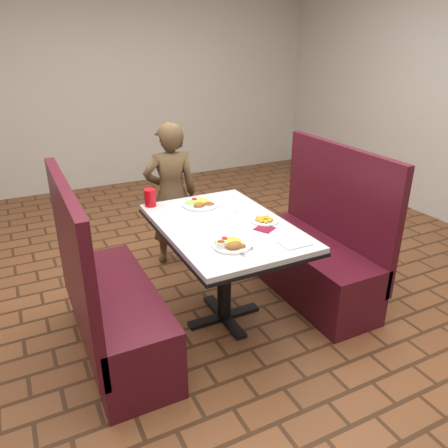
{
  "coord_description": "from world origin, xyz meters",
  "views": [
    {
      "loc": [
        -1.19,
        -2.38,
        1.9
      ],
      "look_at": [
        0.0,
        0.0,
        0.75
      ],
      "focal_mm": 35.0,
      "sensor_mm": 36.0,
      "label": 1
    }
  ],
  "objects_px": {
    "diner_person": "(171,195)",
    "near_dinner_plate": "(231,243)",
    "plantain_plate": "(264,220)",
    "booth_bench_left": "(110,308)",
    "red_tumbler": "(150,198)",
    "booth_bench_right": "(316,255)",
    "far_dinner_plate": "(200,202)",
    "dining_table": "(224,237)"
  },
  "relations": [
    {
      "from": "dining_table",
      "to": "diner_person",
      "type": "height_order",
      "value": "diner_person"
    },
    {
      "from": "near_dinner_plate",
      "to": "plantain_plate",
      "type": "relative_size",
      "value": 1.26
    },
    {
      "from": "booth_bench_right",
      "to": "dining_table",
      "type": "bearing_deg",
      "value": 180.0
    },
    {
      "from": "red_tumbler",
      "to": "diner_person",
      "type": "bearing_deg",
      "value": 55.34
    },
    {
      "from": "dining_table",
      "to": "diner_person",
      "type": "relative_size",
      "value": 0.96
    },
    {
      "from": "booth_bench_left",
      "to": "booth_bench_right",
      "type": "height_order",
      "value": "same"
    },
    {
      "from": "near_dinner_plate",
      "to": "red_tumbler",
      "type": "height_order",
      "value": "red_tumbler"
    },
    {
      "from": "booth_bench_left",
      "to": "red_tumbler",
      "type": "height_order",
      "value": "booth_bench_left"
    },
    {
      "from": "dining_table",
      "to": "near_dinner_plate",
      "type": "relative_size",
      "value": 5.1
    },
    {
      "from": "near_dinner_plate",
      "to": "far_dinner_plate",
      "type": "relative_size",
      "value": 0.9
    },
    {
      "from": "diner_person",
      "to": "near_dinner_plate",
      "type": "height_order",
      "value": "diner_person"
    },
    {
      "from": "diner_person",
      "to": "far_dinner_plate",
      "type": "xyz_separation_m",
      "value": [
        -0.0,
        -0.63,
        0.14
      ]
    },
    {
      "from": "booth_bench_left",
      "to": "plantain_plate",
      "type": "relative_size",
      "value": 6.38
    },
    {
      "from": "dining_table",
      "to": "red_tumbler",
      "type": "height_order",
      "value": "red_tumbler"
    },
    {
      "from": "booth_bench_left",
      "to": "near_dinner_plate",
      "type": "relative_size",
      "value": 5.05
    },
    {
      "from": "booth_bench_left",
      "to": "red_tumbler",
      "type": "xyz_separation_m",
      "value": [
        0.47,
        0.54,
        0.48
      ]
    },
    {
      "from": "dining_table",
      "to": "far_dinner_plate",
      "type": "xyz_separation_m",
      "value": [
        -0.0,
        0.39,
        0.12
      ]
    },
    {
      "from": "booth_bench_right",
      "to": "red_tumbler",
      "type": "relative_size",
      "value": 9.47
    },
    {
      "from": "booth_bench_right",
      "to": "near_dinner_plate",
      "type": "relative_size",
      "value": 5.05
    },
    {
      "from": "booth_bench_left",
      "to": "near_dinner_plate",
      "type": "distance_m",
      "value": 0.88
    },
    {
      "from": "dining_table",
      "to": "red_tumbler",
      "type": "distance_m",
      "value": 0.66
    },
    {
      "from": "far_dinner_plate",
      "to": "dining_table",
      "type": "bearing_deg",
      "value": -89.64
    },
    {
      "from": "booth_bench_right",
      "to": "red_tumbler",
      "type": "xyz_separation_m",
      "value": [
        -1.13,
        0.54,
        0.48
      ]
    },
    {
      "from": "plantain_plate",
      "to": "near_dinner_plate",
      "type": "bearing_deg",
      "value": -147.77
    },
    {
      "from": "booth_bench_left",
      "to": "dining_table",
      "type": "bearing_deg",
      "value": 0.0
    },
    {
      "from": "red_tumbler",
      "to": "dining_table",
      "type": "bearing_deg",
      "value": -58.6
    },
    {
      "from": "booth_bench_left",
      "to": "red_tumbler",
      "type": "distance_m",
      "value": 0.86
    },
    {
      "from": "booth_bench_right",
      "to": "far_dinner_plate",
      "type": "height_order",
      "value": "booth_bench_right"
    },
    {
      "from": "plantain_plate",
      "to": "booth_bench_left",
      "type": "bearing_deg",
      "value": 175.37
    },
    {
      "from": "booth_bench_left",
      "to": "red_tumbler",
      "type": "relative_size",
      "value": 9.47
    },
    {
      "from": "near_dinner_plate",
      "to": "plantain_plate",
      "type": "height_order",
      "value": "near_dinner_plate"
    },
    {
      "from": "booth_bench_right",
      "to": "plantain_plate",
      "type": "bearing_deg",
      "value": -170.9
    },
    {
      "from": "far_dinner_plate",
      "to": "near_dinner_plate",
      "type": "bearing_deg",
      "value": -98.84
    },
    {
      "from": "booth_bench_left",
      "to": "far_dinner_plate",
      "type": "relative_size",
      "value": 4.56
    },
    {
      "from": "far_dinner_plate",
      "to": "plantain_plate",
      "type": "distance_m",
      "value": 0.54
    },
    {
      "from": "near_dinner_plate",
      "to": "far_dinner_plate",
      "type": "bearing_deg",
      "value": 81.16
    },
    {
      "from": "booth_bench_left",
      "to": "plantain_plate",
      "type": "distance_m",
      "value": 1.15
    },
    {
      "from": "plantain_plate",
      "to": "diner_person",
      "type": "bearing_deg",
      "value": 103.35
    },
    {
      "from": "dining_table",
      "to": "far_dinner_plate",
      "type": "bearing_deg",
      "value": 90.36
    },
    {
      "from": "near_dinner_plate",
      "to": "red_tumbler",
      "type": "xyz_separation_m",
      "value": [
        -0.22,
        0.87,
        0.04
      ]
    },
    {
      "from": "dining_table",
      "to": "near_dinner_plate",
      "type": "bearing_deg",
      "value": -109.34
    },
    {
      "from": "diner_person",
      "to": "far_dinner_plate",
      "type": "distance_m",
      "value": 0.65
    }
  ]
}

